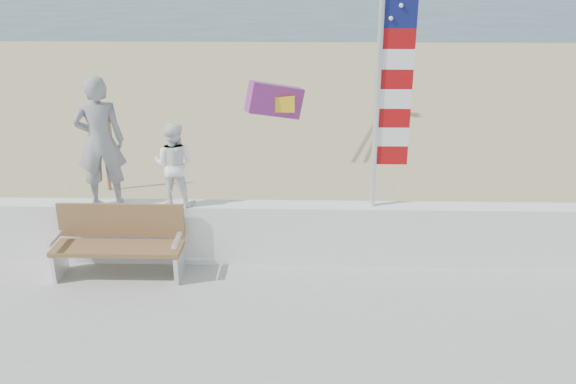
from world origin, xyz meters
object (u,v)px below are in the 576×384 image
adult (100,142)px  bench (119,241)px  flag (388,72)px  child (174,164)px

adult → bench: adult is taller
flag → bench: bearing=-173.0°
child → bench: size_ratio=0.66×
adult → child: 1.07m
child → bench: child is taller
adult → flag: 4.09m
bench → flag: (3.70, 0.45, 2.30)m
child → bench: (-0.75, -0.45, -0.99)m
adult → child: adult is taller
adult → flag: bearing=165.5°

